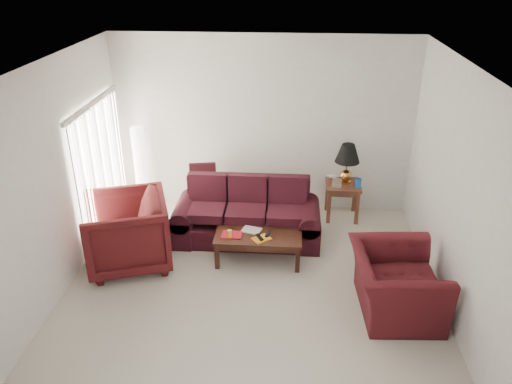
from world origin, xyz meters
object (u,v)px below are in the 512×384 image
Objects in this scene: sofa at (247,212)px; armchair_left at (127,232)px; floor_lamp at (141,169)px; coffee_table at (258,247)px; end_table at (342,200)px; armchair_right at (396,283)px.

armchair_left is (-1.64, -0.83, 0.06)m from sofa.
floor_lamp is 2.66m from coffee_table.
sofa is 1.84m from armchair_left.
end_table reaches higher than coffee_table.
armchair_right is at bearing -43.60° from sofa.
sofa is 2.58m from armchair_right.
end_table is at bearing -0.83° from floor_lamp.
armchair_left is at bearing -158.26° from sofa.
end_table is at bearing 7.33° from armchair_right.
floor_lamp is at bearing 120.17° from coffee_table.
armchair_right is (3.66, -0.77, -0.13)m from armchair_left.
armchair_right is 2.06m from coffee_table.
sofa is 2.13m from floor_lamp.
floor_lamp reaches higher than sofa.
coffee_table is (1.87, 0.23, -0.31)m from armchair_left.
coffee_table is at bearing -34.96° from floor_lamp.
sofa is 0.69m from coffee_table.
coffee_table is (2.14, -1.49, -0.55)m from floor_lamp.
armchair_left is (-3.20, -1.68, 0.21)m from end_table.
floor_lamp is (-3.46, 0.05, 0.46)m from end_table.
armchair_left reaches higher than sofa.
armchair_right reaches higher than coffee_table.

